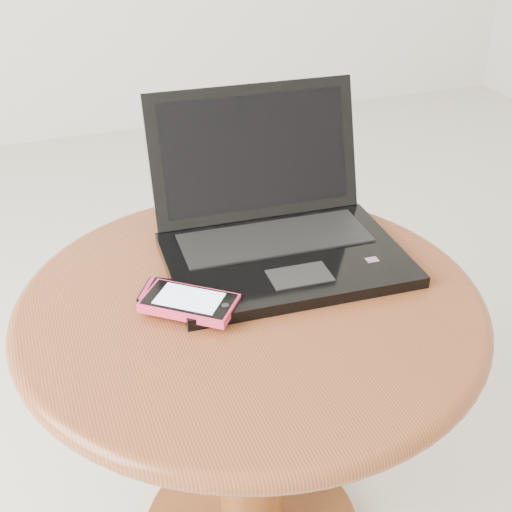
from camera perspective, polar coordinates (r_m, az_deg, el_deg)
name	(u,v)px	position (r m, az deg, el deg)	size (l,w,h in m)	color
table	(251,357)	(1.02, -0.43, -8.39)	(0.65, 0.65, 0.52)	#5A3013
laptop	(276,227)	(1.04, 1.65, 2.44)	(0.36, 0.33, 0.22)	black
phone_black	(182,295)	(0.95, -6.19, -3.20)	(0.12, 0.11, 0.01)	black
phone_pink	(189,303)	(0.91, -5.54, -3.87)	(0.14, 0.13, 0.01)	#E43054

